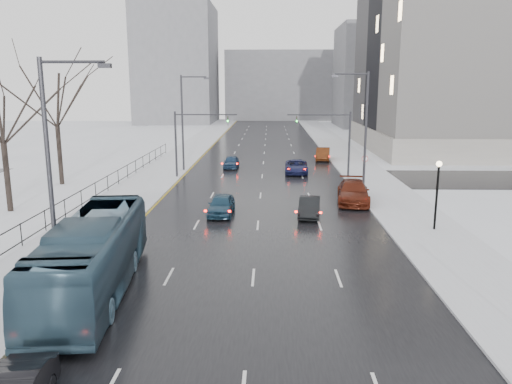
# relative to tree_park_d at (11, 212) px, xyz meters

# --- Properties ---
(road) EXTENTS (16.00, 150.00, 0.04)m
(road) POSITION_rel_tree_park_d_xyz_m (17.80, 26.00, 0.02)
(road) COLOR black
(road) RESTS_ON ground
(cross_road) EXTENTS (130.00, 10.00, 0.04)m
(cross_road) POSITION_rel_tree_park_d_xyz_m (17.80, 14.00, 0.02)
(cross_road) COLOR black
(cross_road) RESTS_ON ground
(sidewalk_left) EXTENTS (5.00, 150.00, 0.16)m
(sidewalk_left) POSITION_rel_tree_park_d_xyz_m (7.30, 26.00, 0.08)
(sidewalk_left) COLOR silver
(sidewalk_left) RESTS_ON ground
(sidewalk_right) EXTENTS (5.00, 150.00, 0.16)m
(sidewalk_right) POSITION_rel_tree_park_d_xyz_m (28.30, 26.00, 0.08)
(sidewalk_right) COLOR silver
(sidewalk_right) RESTS_ON ground
(park_strip) EXTENTS (14.00, 150.00, 0.12)m
(park_strip) POSITION_rel_tree_park_d_xyz_m (-2.20, 26.00, 0.06)
(park_strip) COLOR white
(park_strip) RESTS_ON ground
(tree_park_d) EXTENTS (8.75, 8.75, 12.50)m
(tree_park_d) POSITION_rel_tree_park_d_xyz_m (0.00, 0.00, 0.00)
(tree_park_d) COLOR black
(tree_park_d) RESTS_ON ground
(tree_park_e) EXTENTS (9.45, 9.45, 13.50)m
(tree_park_e) POSITION_rel_tree_park_d_xyz_m (-0.40, 10.00, 0.00)
(tree_park_e) COLOR black
(tree_park_e) RESTS_ON ground
(iron_fence) EXTENTS (0.06, 70.00, 1.30)m
(iron_fence) POSITION_rel_tree_park_d_xyz_m (4.80, -4.00, 0.91)
(iron_fence) COLOR black
(iron_fence) RESTS_ON sidewalk_left
(streetlight_r_mid) EXTENTS (2.95, 0.25, 10.00)m
(streetlight_r_mid) POSITION_rel_tree_park_d_xyz_m (25.97, 6.00, 5.62)
(streetlight_r_mid) COLOR #2D2D33
(streetlight_r_mid) RESTS_ON ground
(streetlight_l_near) EXTENTS (2.95, 0.25, 10.00)m
(streetlight_l_near) POSITION_rel_tree_park_d_xyz_m (9.63, -14.00, 5.62)
(streetlight_l_near) COLOR #2D2D33
(streetlight_l_near) RESTS_ON ground
(streetlight_l_far) EXTENTS (2.95, 0.25, 10.00)m
(streetlight_l_far) POSITION_rel_tree_park_d_xyz_m (9.63, 18.00, 5.62)
(streetlight_l_far) COLOR #2D2D33
(streetlight_l_far) RESTS_ON ground
(lamppost_r_mid) EXTENTS (0.36, 0.36, 4.28)m
(lamppost_r_mid) POSITION_rel_tree_park_d_xyz_m (28.80, -4.00, 2.94)
(lamppost_r_mid) COLOR black
(lamppost_r_mid) RESTS_ON sidewalk_right
(mast_signal_right) EXTENTS (6.10, 0.33, 6.50)m
(mast_signal_right) POSITION_rel_tree_park_d_xyz_m (25.13, 14.00, 4.11)
(mast_signal_right) COLOR #2D2D33
(mast_signal_right) RESTS_ON ground
(mast_signal_left) EXTENTS (6.10, 0.33, 6.50)m
(mast_signal_left) POSITION_rel_tree_park_d_xyz_m (10.47, 14.00, 4.11)
(mast_signal_left) COLOR #2D2D33
(mast_signal_left) RESTS_ON ground
(no_uturn_sign) EXTENTS (0.60, 0.06, 2.70)m
(no_uturn_sign) POSITION_rel_tree_park_d_xyz_m (27.00, 10.00, 2.30)
(no_uturn_sign) COLOR #2D2D33
(no_uturn_sign) RESTS_ON sidewalk_right
(bldg_far_right) EXTENTS (24.00, 20.00, 22.00)m
(bldg_far_right) POSITION_rel_tree_park_d_xyz_m (45.80, 81.00, 11.00)
(bldg_far_right) COLOR slate
(bldg_far_right) RESTS_ON ground
(bldg_far_left) EXTENTS (18.00, 22.00, 28.00)m
(bldg_far_left) POSITION_rel_tree_park_d_xyz_m (-4.20, 91.00, 14.00)
(bldg_far_left) COLOR slate
(bldg_far_left) RESTS_ON ground
(bldg_far_center) EXTENTS (30.00, 18.00, 18.00)m
(bldg_far_center) POSITION_rel_tree_park_d_xyz_m (21.80, 106.00, 9.00)
(bldg_far_center) COLOR slate
(bldg_far_center) RESTS_ON ground
(bus) EXTENTS (3.98, 12.14, 3.32)m
(bus) POSITION_rel_tree_park_d_xyz_m (10.96, -13.86, 1.70)
(bus) COLOR #324F61
(bus) RESTS_ON road
(sedan_center_near) EXTENTS (1.81, 4.21, 1.42)m
(sedan_center_near) POSITION_rel_tree_park_d_xyz_m (15.18, -0.32, 0.75)
(sedan_center_near) COLOR #1A394F
(sedan_center_near) RESTS_ON road
(sedan_right_near) EXTENTS (1.84, 4.14, 1.32)m
(sedan_right_near) POSITION_rel_tree_park_d_xyz_m (21.30, -0.61, 0.70)
(sedan_right_near) COLOR black
(sedan_right_near) RESTS_ON road
(sedan_right_cross) EXTENTS (2.48, 5.07, 1.39)m
(sedan_right_cross) POSITION_rel_tree_park_d_xyz_m (21.30, 16.82, 0.73)
(sedan_right_cross) COLOR #181C49
(sedan_right_cross) RESTS_ON road
(sedan_right_far) EXTENTS (3.03, 6.04, 1.68)m
(sedan_right_far) POSITION_rel_tree_park_d_xyz_m (25.00, 3.67, 0.88)
(sedan_right_far) COLOR #521B0E
(sedan_right_far) RESTS_ON road
(sedan_center_far) EXTENTS (1.63, 3.92, 1.33)m
(sedan_center_far) POSITION_rel_tree_park_d_xyz_m (14.30, 20.17, 0.70)
(sedan_center_far) COLOR navy
(sedan_center_far) RESTS_ON road
(sedan_right_distant) EXTENTS (2.20, 4.75, 1.51)m
(sedan_right_distant) POSITION_rel_tree_park_d_xyz_m (25.00, 26.23, 0.79)
(sedan_right_distant) COLOR #50230D
(sedan_right_distant) RESTS_ON road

